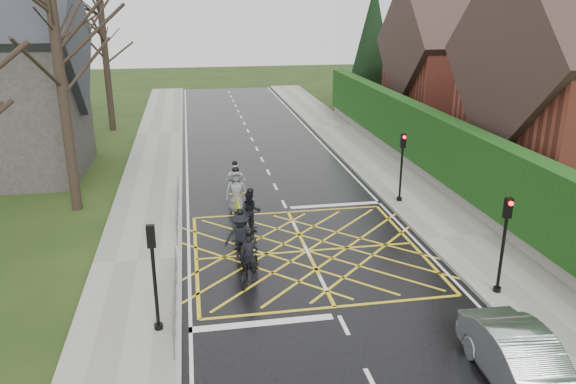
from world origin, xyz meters
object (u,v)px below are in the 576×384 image
object	(u,v)px
cyclist_rear	(250,264)
cyclist_mid	(241,242)
cyclist_back	(251,216)
cyclist_front	(235,184)
cyclist_lead	(237,197)
car	(523,364)

from	to	relation	value
cyclist_rear	cyclist_mid	xyz separation A→B (m)	(-0.13, 1.59, 0.11)
cyclist_rear	cyclist_back	distance (m)	3.99
cyclist_rear	cyclist_front	size ratio (longest dim) A/B	1.09
cyclist_mid	cyclist_front	xyz separation A→B (m)	(0.39, 6.63, -0.05)
cyclist_front	cyclist_rear	bearing A→B (deg)	-80.55
cyclist_mid	cyclist_rear	bearing A→B (deg)	-87.30
cyclist_mid	cyclist_front	world-z (taller)	cyclist_mid
cyclist_lead	car	distance (m)	13.84
cyclist_back	cyclist_mid	bearing A→B (deg)	-104.31
cyclist_rear	car	size ratio (longest dim) A/B	0.47
cyclist_mid	car	distance (m)	9.91
cyclist_rear	cyclist_lead	bearing A→B (deg)	110.02
cyclist_rear	cyclist_back	world-z (taller)	cyclist_back
cyclist_rear	cyclist_mid	distance (m)	1.60
cyclist_back	cyclist_lead	world-z (taller)	cyclist_lead
cyclist_back	cyclist_mid	world-z (taller)	cyclist_mid
cyclist_back	cyclist_lead	distance (m)	2.31
cyclist_rear	car	world-z (taller)	cyclist_rear
cyclist_lead	cyclist_mid	bearing A→B (deg)	-95.55
cyclist_front	cyclist_lead	distance (m)	1.98
cyclist_lead	cyclist_rear	bearing A→B (deg)	-93.49
cyclist_back	cyclist_mid	size ratio (longest dim) A/B	0.92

